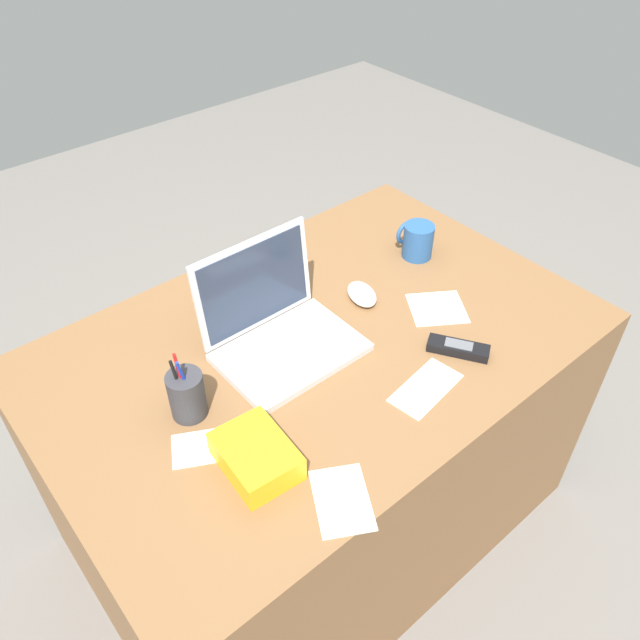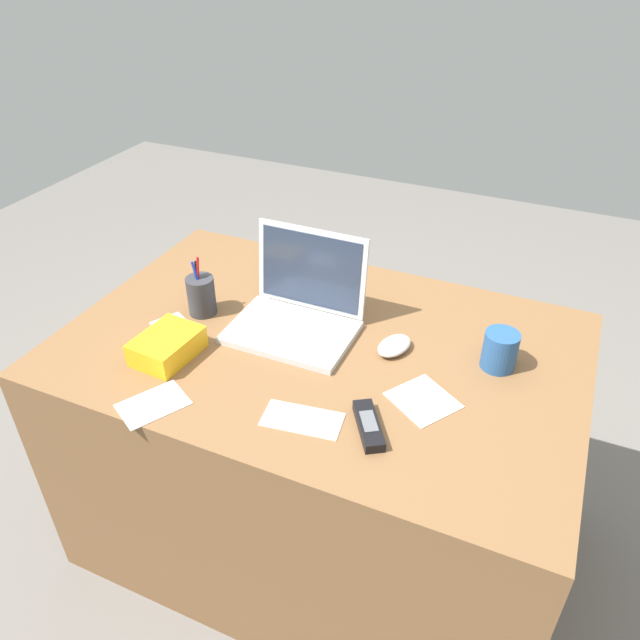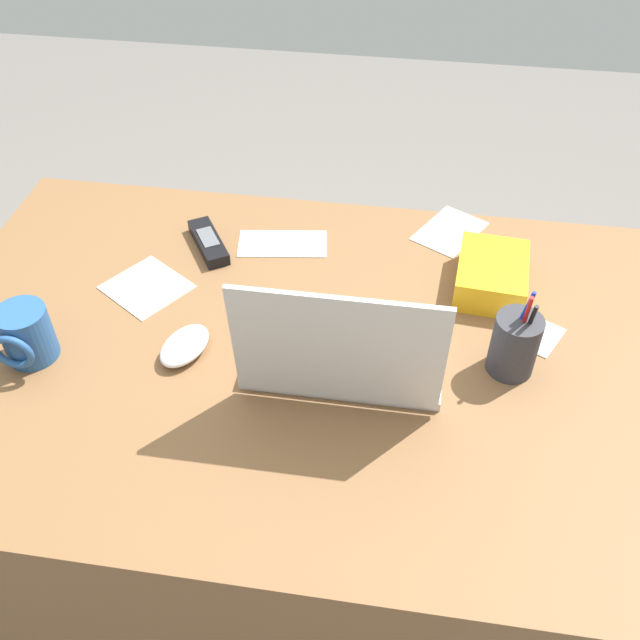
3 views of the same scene
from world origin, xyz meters
name	(u,v)px [view 2 (image 2 of 3)]	position (x,y,z in m)	size (l,w,h in m)	color
ground_plane	(320,526)	(0.00, 0.00, 0.00)	(6.00, 6.00, 0.00)	slate
desk	(320,445)	(0.00, 0.00, 0.38)	(1.34, 0.88, 0.76)	brown
laptop	(298,310)	(-0.09, 0.05, 0.81)	(0.33, 0.26, 0.25)	silver
computer_mouse	(394,346)	(0.19, 0.05, 0.77)	(0.07, 0.11, 0.03)	white
coffee_mug_white	(500,349)	(0.44, 0.09, 0.81)	(0.08, 0.10, 0.10)	#26518C
cordless_phone	(369,425)	(0.22, -0.25, 0.77)	(0.11, 0.15, 0.03)	black
pen_holder	(202,295)	(-0.36, 0.00, 0.81)	(0.08, 0.08, 0.17)	#333338
snack_bag	(167,346)	(-0.33, -0.20, 0.79)	(0.13, 0.17, 0.06)	#F2AD19
paper_note_near_laptop	(423,400)	(0.31, -0.11, 0.76)	(0.14, 0.13, 0.00)	white
paper_note_left	(172,325)	(-0.40, -0.09, 0.76)	(0.09, 0.09, 0.00)	white
paper_note_right	(153,404)	(-0.26, -0.37, 0.76)	(0.10, 0.15, 0.00)	white
paper_note_front	(302,419)	(0.08, -0.28, 0.76)	(0.18, 0.09, 0.00)	white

